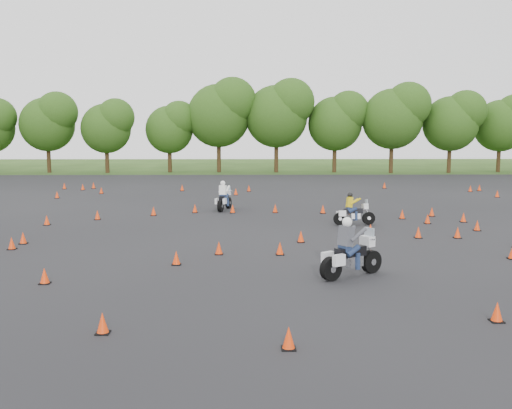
# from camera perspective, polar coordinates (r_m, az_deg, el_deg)

# --- Properties ---
(ground) EXTENTS (140.00, 140.00, 0.00)m
(ground) POSITION_cam_1_polar(r_m,az_deg,el_deg) (21.49, 0.16, -4.54)
(ground) COLOR #2D5119
(ground) RESTS_ON ground
(asphalt_pad) EXTENTS (62.00, 62.00, 0.00)m
(asphalt_pad) POSITION_cam_1_polar(r_m,az_deg,el_deg) (27.38, -0.06, -1.94)
(asphalt_pad) COLOR black
(asphalt_pad) RESTS_ON ground
(treeline) EXTENTS (86.81, 32.43, 10.55)m
(treeline) POSITION_cam_1_polar(r_m,az_deg,el_deg) (56.30, 2.10, 7.47)
(treeline) COLOR #294B15
(treeline) RESTS_ON ground
(traffic_cones) EXTENTS (36.84, 33.29, 0.45)m
(traffic_cones) POSITION_cam_1_polar(r_m,az_deg,el_deg) (26.87, 0.64, -1.64)
(traffic_cones) COLOR #FF3C0A
(traffic_cones) RESTS_ON asphalt_pad
(rider_grey) EXTENTS (2.41, 1.94, 1.86)m
(rider_grey) POSITION_cam_1_polar(r_m,az_deg,el_deg) (17.62, 9.59, -4.20)
(rider_grey) COLOR #46474F
(rider_grey) RESTS_ON ground
(rider_yellow) EXTENTS (2.06, 0.83, 1.55)m
(rider_yellow) POSITION_cam_1_polar(r_m,az_deg,el_deg) (27.27, 9.85, -0.45)
(rider_yellow) COLOR gold
(rider_yellow) RESTS_ON ground
(rider_white) EXTENTS (1.20, 2.27, 1.67)m
(rider_white) POSITION_cam_1_polar(r_m,az_deg,el_deg) (32.05, -3.15, 0.92)
(rider_white) COLOR white
(rider_white) RESTS_ON ground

